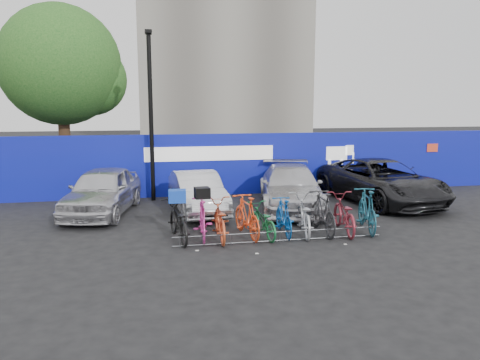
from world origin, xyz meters
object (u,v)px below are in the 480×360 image
object	(u,v)px
tree	(66,68)
bike_0	(178,221)
car_2	(291,187)
bike_7	(323,212)
bike_1	(202,218)
bike_5	(284,216)
bike_3	(247,216)
bike_rack	(280,236)
car_1	(197,192)
lamppost	(151,112)
bike_2	(219,220)
bike_4	(262,221)
bike_6	(304,215)
bike_8	(344,214)
car_3	(381,181)
bike_9	(367,210)
car_0	(102,191)

from	to	relation	value
tree	bike_0	distance (m)	11.75
car_2	bike_7	xyz separation A→B (m)	(-0.05, -3.24, -0.13)
bike_1	bike_0	bearing A→B (deg)	8.50
bike_0	bike_5	distance (m)	2.88
car_2	bike_3	size ratio (longest dim) A/B	2.60
tree	bike_rack	bearing A→B (deg)	-57.55
car_1	bike_0	bearing A→B (deg)	-110.46
lamppost	bike_5	bearing A→B (deg)	-56.98
tree	bike_2	distance (m)	12.22
tree	bike_7	size ratio (longest dim) A/B	3.92
car_1	bike_7	bearing A→B (deg)	-50.80
bike_2	bike_4	xyz separation A→B (m)	(1.16, -0.04, -0.07)
bike_rack	bike_3	xyz separation A→B (m)	(-0.75, 0.66, 0.42)
lamppost	bike_6	world-z (taller)	lamppost
bike_8	bike_rack	bearing A→B (deg)	23.53
car_2	bike_0	xyz separation A→B (m)	(-4.06, -3.18, -0.20)
car_2	bike_2	world-z (taller)	car_2
tree	bike_8	world-z (taller)	tree
car_3	bike_9	xyz separation A→B (m)	(-2.24, -3.49, -0.17)
tree	bike_1	size ratio (longest dim) A/B	4.24
car_1	bike_8	size ratio (longest dim) A/B	1.95
tree	car_0	xyz separation A→B (m)	(1.94, -6.50, -4.31)
tree	lamppost	distance (m)	6.14
bike_2	bike_5	distance (m)	1.79
car_3	bike_8	size ratio (longest dim) A/B	2.73
bike_0	bike_9	bearing A→B (deg)	170.37
bike_6	bike_0	bearing A→B (deg)	10.26
bike_rack	car_1	bearing A→B (deg)	114.95
car_2	car_3	distance (m)	3.50
bike_2	bike_8	xyz separation A→B (m)	(3.50, -0.05, 0.01)
car_1	bike_3	size ratio (longest dim) A/B	2.08
bike_6	bike_7	world-z (taller)	bike_7
car_0	bike_5	size ratio (longest dim) A/B	2.59
bike_3	bike_7	world-z (taller)	bike_7
bike_3	bike_7	bearing A→B (deg)	170.78
tree	bike_2	bearing A→B (deg)	-62.34
bike_2	car_2	bearing A→B (deg)	-130.57
bike_2	bike_7	xyz separation A→B (m)	(2.91, 0.00, 0.07)
bike_1	tree	bearing A→B (deg)	-60.73
car_2	car_3	bearing A→B (deg)	15.43
car_0	bike_5	world-z (taller)	car_0
car_2	bike_6	world-z (taller)	car_2
bike_1	bike_3	distance (m)	1.20
bike_2	bike_9	world-z (taller)	bike_9
bike_rack	bike_9	world-z (taller)	bike_9
lamppost	bike_4	world-z (taller)	lamppost
car_0	bike_8	size ratio (longest dim) A/B	2.18
bike_6	bike_7	bearing A→B (deg)	-175.05
bike_rack	car_2	bearing A→B (deg)	69.30
bike_1	bike_3	world-z (taller)	bike_3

